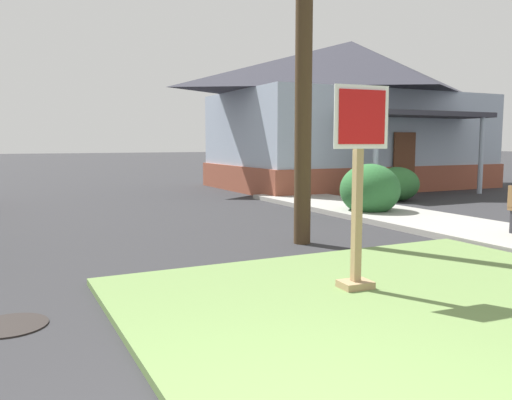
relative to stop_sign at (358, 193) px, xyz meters
name	(u,v)px	position (x,y,z in m)	size (l,w,h in m)	color
grass_corner_patch	(455,319)	(0.29, -1.18, -1.14)	(5.98, 5.95, 0.08)	#668447
sidewalk_strip	(467,229)	(4.48, 2.43, -1.12)	(2.20, 14.44, 0.12)	#9E9B93
stop_sign	(358,193)	(0.00, 0.00, 0.00)	(0.69, 0.30, 2.28)	#A3845B
manhole_cover	(10,325)	(-3.58, 0.63, -1.17)	(0.70, 0.70, 0.02)	black
corner_house	(350,113)	(8.66, 11.93, 1.66)	(10.31, 7.66, 5.53)	brown
shrub_near_porch	(397,184)	(6.89, 7.20, -0.68)	(1.30, 1.30, 1.00)	#2F6932
shrub_by_curb	(370,190)	(4.27, 5.14, -0.56)	(1.42, 1.42, 1.22)	#2D6A33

